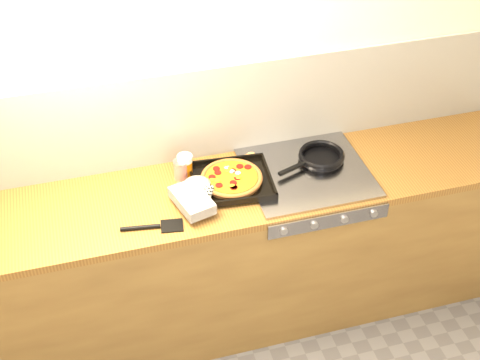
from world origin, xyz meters
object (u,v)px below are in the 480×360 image
object	(u,v)px
frying_pan	(321,157)
juice_glass	(185,166)
tomato_can	(181,170)
pizza_on_tray	(220,184)

from	to	relation	value
frying_pan	juice_glass	bearing A→B (deg)	173.65
frying_pan	tomato_can	distance (m)	0.71
frying_pan	juice_glass	xyz separation A→B (m)	(-0.68, 0.08, 0.03)
frying_pan	tomato_can	world-z (taller)	tomato_can
tomato_can	juice_glass	world-z (taller)	juice_glass
tomato_can	pizza_on_tray	bearing A→B (deg)	-42.59
pizza_on_tray	frying_pan	world-z (taller)	pizza_on_tray
pizza_on_tray	tomato_can	xyz separation A→B (m)	(-0.16, 0.15, 0.01)
pizza_on_tray	juice_glass	bearing A→B (deg)	131.41
pizza_on_tray	tomato_can	bearing A→B (deg)	137.41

